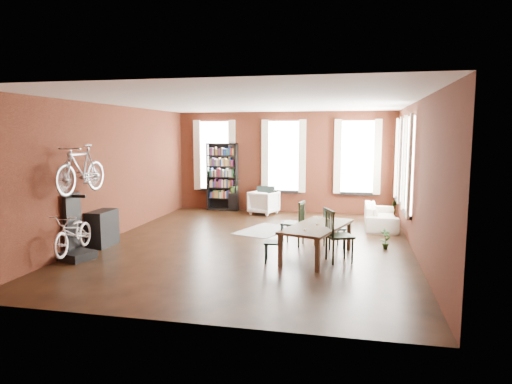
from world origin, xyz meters
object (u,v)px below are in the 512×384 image
(dining_table, at_px, (317,242))
(white_armchair, at_px, (264,201))
(dining_chair_c, at_px, (339,236))
(console_table, at_px, (102,228))
(cream_sofa, at_px, (381,212))
(bicycle_floor, at_px, (73,215))
(bike_trainer, at_px, (77,255))
(dining_chair_a, at_px, (274,242))
(dining_chair_d, at_px, (334,228))
(bookshelf, at_px, (222,177))
(dining_chair_b, at_px, (293,223))
(plant_stand, at_px, (234,202))

(dining_table, height_order, white_armchair, white_armchair)
(dining_chair_c, xyz_separation_m, console_table, (-5.25, 0.18, -0.12))
(dining_table, bearing_deg, cream_sofa, 84.79)
(console_table, bearing_deg, bicycle_floor, -85.97)
(white_armchair, bearing_deg, bike_trainer, 85.33)
(dining_chair_a, bearing_deg, white_armchair, -172.19)
(dining_chair_c, bearing_deg, console_table, 64.91)
(dining_chair_a, height_order, console_table, dining_chair_a)
(bicycle_floor, bearing_deg, dining_chair_d, 14.91)
(dining_chair_c, bearing_deg, dining_table, 43.77)
(dining_chair_d, bearing_deg, white_armchair, 6.45)
(dining_table, relative_size, bookshelf, 0.90)
(bookshelf, height_order, bicycle_floor, bookshelf)
(bookshelf, bearing_deg, dining_chair_c, -53.54)
(dining_chair_b, xyz_separation_m, bike_trainer, (-4.08, -2.13, -0.42))
(dining_chair_b, relative_size, console_table, 1.25)
(dining_chair_a, bearing_deg, console_table, -102.36)
(cream_sofa, bearing_deg, bookshelf, 71.05)
(bicycle_floor, bearing_deg, bike_trainer, 51.97)
(dining_table, height_order, console_table, console_table)
(dining_chair_b, bearing_deg, dining_chair_a, 1.93)
(dining_table, xyz_separation_m, dining_chair_b, (-0.62, 0.97, 0.16))
(dining_chair_a, relative_size, cream_sofa, 0.39)
(dining_chair_c, bearing_deg, dining_chair_b, 19.52)
(dining_chair_b, distance_m, white_armchair, 4.08)
(cream_sofa, bearing_deg, plant_stand, 69.72)
(white_armchair, relative_size, bike_trainer, 1.41)
(cream_sofa, distance_m, bicycle_floor, 7.74)
(cream_sofa, bearing_deg, dining_chair_a, 150.73)
(dining_chair_b, height_order, dining_chair_c, dining_chair_c)
(dining_chair_c, distance_m, plant_stand, 6.46)
(dining_chair_a, xyz_separation_m, dining_chair_d, (1.10, 1.40, 0.04))
(bookshelf, distance_m, bike_trainer, 6.53)
(cream_sofa, bearing_deg, console_table, 119.33)
(cream_sofa, bearing_deg, bike_trainer, 127.15)
(dining_table, xyz_separation_m, dining_chair_d, (0.30, 0.91, 0.11))
(dining_chair_c, xyz_separation_m, bookshelf, (-3.97, 5.38, 0.58))
(dining_chair_d, height_order, console_table, dining_chair_d)
(dining_table, xyz_separation_m, bike_trainer, (-4.70, -1.16, -0.25))
(console_table, distance_m, plant_stand, 5.45)
(bike_trainer, height_order, console_table, console_table)
(dining_chair_d, distance_m, plant_stand, 5.48)
(dining_chair_a, height_order, white_armchair, dining_chair_a)
(dining_table, distance_m, cream_sofa, 3.77)
(dining_chair_a, xyz_separation_m, console_table, (-4.00, 0.48, -0.00))
(dining_chair_d, distance_m, cream_sofa, 2.81)
(dining_chair_a, height_order, dining_chair_d, dining_chair_d)
(dining_chair_a, relative_size, bicycle_floor, 0.53)
(dining_chair_a, bearing_deg, cream_sofa, 145.18)
(bike_trainer, bearing_deg, dining_table, 13.84)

